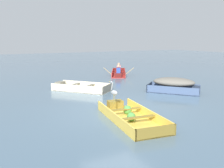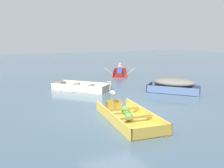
{
  "view_description": "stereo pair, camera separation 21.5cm",
  "coord_description": "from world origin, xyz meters",
  "px_view_note": "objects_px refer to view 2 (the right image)",
  "views": [
    {
      "loc": [
        -4.74,
        -7.94,
        2.73
      ],
      "look_at": [
        1.64,
        3.5,
        0.35
      ],
      "focal_mm": 40.0,
      "sensor_mm": 36.0,
      "label": 1
    },
    {
      "loc": [
        -4.55,
        -8.04,
        2.73
      ],
      "look_at": [
        1.64,
        3.5,
        0.35
      ],
      "focal_mm": 40.0,
      "sensor_mm": 36.0,
      "label": 2
    }
  ],
  "objects_px": {
    "skiff_cream_near_moored": "(79,88)",
    "rowboat_red_with_crew": "(120,72)",
    "dinghy_yellow_foreground": "(127,116)",
    "skiff_slate_blue_mid_moored": "(174,84)",
    "heron_on_dinghy": "(112,92)"
  },
  "relations": [
    {
      "from": "skiff_slate_blue_mid_moored",
      "to": "heron_on_dinghy",
      "type": "distance_m",
      "value": 4.88
    },
    {
      "from": "dinghy_yellow_foreground",
      "to": "skiff_slate_blue_mid_moored",
      "type": "bearing_deg",
      "value": 29.76
    },
    {
      "from": "rowboat_red_with_crew",
      "to": "heron_on_dinghy",
      "type": "height_order",
      "value": "heron_on_dinghy"
    },
    {
      "from": "skiff_cream_near_moored",
      "to": "rowboat_red_with_crew",
      "type": "bearing_deg",
      "value": 38.62
    },
    {
      "from": "skiff_slate_blue_mid_moored",
      "to": "heron_on_dinghy",
      "type": "bearing_deg",
      "value": -159.26
    },
    {
      "from": "dinghy_yellow_foreground",
      "to": "skiff_slate_blue_mid_moored",
      "type": "height_order",
      "value": "skiff_slate_blue_mid_moored"
    },
    {
      "from": "skiff_slate_blue_mid_moored",
      "to": "heron_on_dinghy",
      "type": "relative_size",
      "value": 3.25
    },
    {
      "from": "skiff_slate_blue_mid_moored",
      "to": "heron_on_dinghy",
      "type": "height_order",
      "value": "heron_on_dinghy"
    },
    {
      "from": "skiff_slate_blue_mid_moored",
      "to": "rowboat_red_with_crew",
      "type": "xyz_separation_m",
      "value": [
        0.57,
        6.58,
        -0.22
      ]
    },
    {
      "from": "dinghy_yellow_foreground",
      "to": "heron_on_dinghy",
      "type": "height_order",
      "value": "heron_on_dinghy"
    },
    {
      "from": "dinghy_yellow_foreground",
      "to": "skiff_cream_near_moored",
      "type": "distance_m",
      "value": 5.35
    },
    {
      "from": "rowboat_red_with_crew",
      "to": "skiff_slate_blue_mid_moored",
      "type": "bearing_deg",
      "value": -94.98
    },
    {
      "from": "skiff_cream_near_moored",
      "to": "rowboat_red_with_crew",
      "type": "xyz_separation_m",
      "value": [
        4.69,
        3.75,
        0.09
      ]
    },
    {
      "from": "skiff_slate_blue_mid_moored",
      "to": "dinghy_yellow_foreground",
      "type": "bearing_deg",
      "value": -150.24
    },
    {
      "from": "dinghy_yellow_foreground",
      "to": "rowboat_red_with_crew",
      "type": "relative_size",
      "value": 1.05
    }
  ]
}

